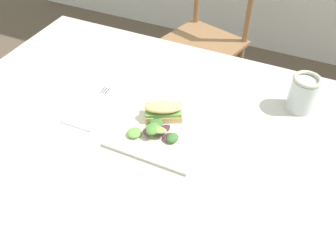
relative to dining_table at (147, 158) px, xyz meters
name	(u,v)px	position (x,y,z in m)	size (l,w,h in m)	color
dining_table	(147,158)	(0.00, 0.00, 0.00)	(1.32, 0.97, 0.74)	#BCB7AD
chair_wooden_far	(205,40)	(-0.17, 1.02, -0.18)	(0.50, 0.50, 0.87)	#8E6642
plate_lunch	(162,129)	(0.04, 0.03, 0.12)	(0.25, 0.25, 0.01)	beige
sandwich_half_front	(164,111)	(0.03, 0.07, 0.15)	(0.12, 0.10, 0.06)	#DBB270
salad_mixed_greens	(155,131)	(0.03, -0.01, 0.14)	(0.15, 0.11, 0.04)	#518438
napkin_folded	(93,106)	(-0.20, 0.03, 0.12)	(0.11, 0.20, 0.00)	silver
fork_on_napkin	(96,102)	(-0.20, 0.05, 0.12)	(0.03, 0.19, 0.00)	silver
mason_jar_iced_tea	(302,95)	(0.38, 0.29, 0.17)	(0.08, 0.08, 0.12)	gold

